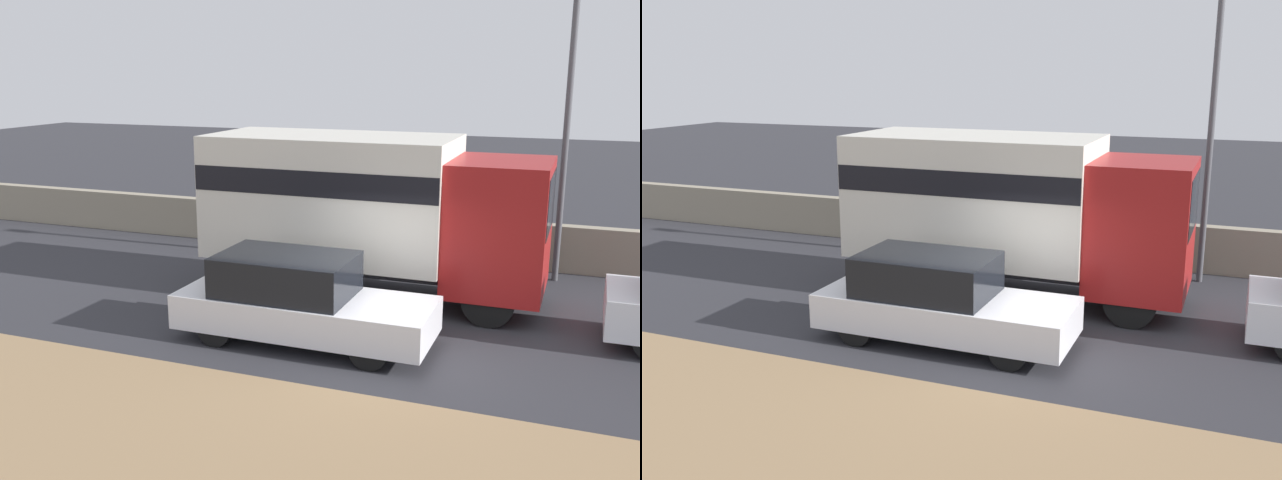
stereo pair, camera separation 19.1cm
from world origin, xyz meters
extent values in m
plane|color=#2D2D33|center=(0.00, 0.00, 0.00)|extent=(80.00, 80.00, 0.00)
cube|color=gray|center=(0.00, 6.38, 0.56)|extent=(60.00, 0.35, 1.12)
cylinder|color=#4C4C51|center=(2.94, 5.55, 3.48)|extent=(0.14, 0.14, 6.96)
cube|color=maroon|center=(1.92, 2.98, 1.74)|extent=(1.87, 2.33, 2.58)
cube|color=black|center=(2.84, 2.98, 2.25)|extent=(0.06, 1.98, 1.13)
cube|color=#2D2D33|center=(-1.57, 2.98, 0.72)|extent=(5.10, 1.41, 0.25)
cube|color=silver|center=(-1.57, 2.98, 2.12)|extent=(5.10, 2.57, 2.54)
cube|color=black|center=(-1.57, 2.98, 2.55)|extent=(5.08, 2.59, 0.51)
cylinder|color=black|center=(1.92, 3.97, 0.50)|extent=(1.00, 0.28, 1.00)
cylinder|color=black|center=(1.92, 1.99, 0.50)|extent=(1.00, 0.28, 1.00)
cylinder|color=black|center=(-2.97, 3.97, 0.50)|extent=(1.00, 0.28, 1.00)
cylinder|color=black|center=(-2.97, 1.99, 0.50)|extent=(1.00, 0.28, 1.00)
cylinder|color=black|center=(-1.95, 3.97, 0.50)|extent=(1.00, 0.28, 1.00)
cylinder|color=black|center=(-1.95, 1.99, 0.50)|extent=(1.00, 0.28, 1.00)
cube|color=silver|center=(-0.99, 0.03, 0.55)|extent=(4.54, 1.72, 0.61)
cube|color=black|center=(-1.35, 0.03, 1.21)|extent=(2.36, 1.58, 0.71)
cylinder|color=black|center=(0.41, 0.76, 0.32)|extent=(0.65, 0.20, 0.65)
cylinder|color=black|center=(0.41, -0.71, 0.32)|extent=(0.65, 0.20, 0.65)
cylinder|color=black|center=(-2.40, 0.76, 0.32)|extent=(0.65, 0.20, 0.65)
cylinder|color=black|center=(-2.40, -0.71, 0.32)|extent=(0.65, 0.20, 0.65)
camera|label=1|loc=(3.52, -11.00, 4.77)|focal=40.00mm
camera|label=2|loc=(3.69, -10.93, 4.77)|focal=40.00mm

